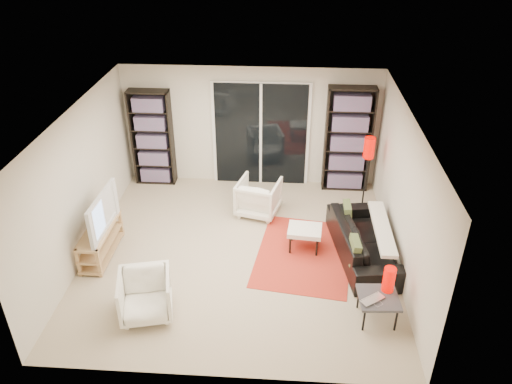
# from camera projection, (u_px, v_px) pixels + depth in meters

# --- Properties ---
(floor) EXTENTS (5.00, 5.00, 0.00)m
(floor) POSITION_uv_depth(u_px,v_px,m) (240.00, 253.00, 8.26)
(floor) COLOR #C4B38E
(floor) RESTS_ON ground
(wall_back) EXTENTS (5.00, 0.02, 2.40)m
(wall_back) POSITION_uv_depth(u_px,v_px,m) (251.00, 127.00, 9.81)
(wall_back) COLOR beige
(wall_back) RESTS_ON ground
(wall_front) EXTENTS (5.00, 0.02, 2.40)m
(wall_front) POSITION_uv_depth(u_px,v_px,m) (216.00, 303.00, 5.50)
(wall_front) COLOR beige
(wall_front) RESTS_ON ground
(wall_left) EXTENTS (0.02, 5.00, 2.40)m
(wall_left) POSITION_uv_depth(u_px,v_px,m) (80.00, 185.00, 7.80)
(wall_left) COLOR beige
(wall_left) RESTS_ON ground
(wall_right) EXTENTS (0.02, 5.00, 2.40)m
(wall_right) POSITION_uv_depth(u_px,v_px,m) (403.00, 196.00, 7.51)
(wall_right) COLOR beige
(wall_right) RESTS_ON ground
(ceiling) EXTENTS (5.00, 5.00, 0.02)m
(ceiling) POSITION_uv_depth(u_px,v_px,m) (237.00, 117.00, 7.05)
(ceiling) COLOR white
(ceiling) RESTS_ON wall_back
(sliding_door) EXTENTS (1.92, 0.08, 2.16)m
(sliding_door) POSITION_uv_depth(u_px,v_px,m) (261.00, 135.00, 9.84)
(sliding_door) COLOR white
(sliding_door) RESTS_ON ground
(bookshelf_left) EXTENTS (0.80, 0.30, 1.95)m
(bookshelf_left) POSITION_uv_depth(u_px,v_px,m) (152.00, 138.00, 9.89)
(bookshelf_left) COLOR black
(bookshelf_left) RESTS_ON ground
(bookshelf_right) EXTENTS (0.90, 0.30, 2.10)m
(bookshelf_right) POSITION_uv_depth(u_px,v_px,m) (348.00, 140.00, 9.63)
(bookshelf_right) COLOR black
(bookshelf_right) RESTS_ON ground
(tv_stand) EXTENTS (0.38, 1.19, 0.50)m
(tv_stand) POSITION_uv_depth(u_px,v_px,m) (101.00, 241.00, 8.09)
(tv_stand) COLOR tan
(tv_stand) RESTS_ON floor
(tv) EXTENTS (0.19, 1.12, 0.64)m
(tv) POSITION_uv_depth(u_px,v_px,m) (96.00, 212.00, 7.81)
(tv) COLOR black
(tv) RESTS_ON tv_stand
(rug) EXTENTS (1.76, 2.21, 0.01)m
(rug) POSITION_uv_depth(u_px,v_px,m) (304.00, 254.00, 8.22)
(rug) COLOR red
(rug) RESTS_ON floor
(sofa) EXTENTS (1.08, 2.08, 0.58)m
(sofa) POSITION_uv_depth(u_px,v_px,m) (363.00, 241.00, 8.05)
(sofa) COLOR black
(sofa) RESTS_ON floor
(armchair_back) EXTENTS (0.88, 0.90, 0.67)m
(armchair_back) POSITION_uv_depth(u_px,v_px,m) (259.00, 197.00, 9.16)
(armchair_back) COLOR white
(armchair_back) RESTS_ON floor
(armchair_front) EXTENTS (0.85, 0.86, 0.66)m
(armchair_front) POSITION_uv_depth(u_px,v_px,m) (145.00, 295.00, 6.88)
(armchair_front) COLOR white
(armchair_front) RESTS_ON floor
(ottoman) EXTENTS (0.58, 0.49, 0.40)m
(ottoman) POSITION_uv_depth(u_px,v_px,m) (305.00, 231.00, 8.19)
(ottoman) COLOR white
(ottoman) RESTS_ON floor
(side_table) EXTENTS (0.57, 0.57, 0.40)m
(side_table) POSITION_uv_depth(u_px,v_px,m) (378.00, 299.00, 6.77)
(side_table) COLOR #3F3F43
(side_table) RESTS_ON floor
(laptop) EXTENTS (0.41, 0.38, 0.03)m
(laptop) POSITION_uv_depth(u_px,v_px,m) (375.00, 302.00, 6.65)
(laptop) COLOR silver
(laptop) RESTS_ON side_table
(table_lamp) EXTENTS (0.17, 0.17, 0.37)m
(table_lamp) POSITION_uv_depth(u_px,v_px,m) (389.00, 279.00, 6.78)
(table_lamp) COLOR #C60600
(table_lamp) RESTS_ON side_table
(floor_lamp) EXTENTS (0.22, 0.22, 1.44)m
(floor_lamp) POSITION_uv_depth(u_px,v_px,m) (368.00, 155.00, 8.93)
(floor_lamp) COLOR black
(floor_lamp) RESTS_ON floor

